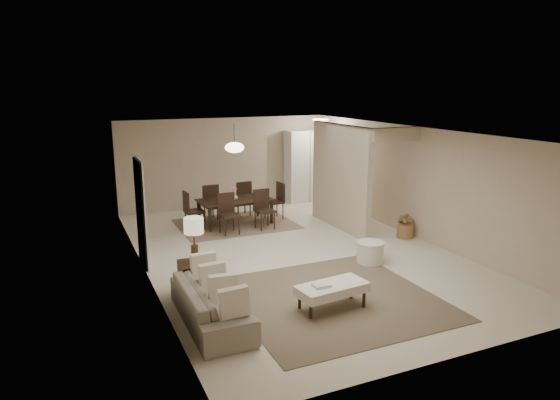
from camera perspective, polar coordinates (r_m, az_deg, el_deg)
name	(u,v)px	position (r m, az deg, el deg)	size (l,w,h in m)	color
floor	(294,253)	(10.41, 1.67, -6.04)	(9.00, 9.00, 0.00)	beige
ceiling	(295,132)	(9.87, 1.76, 7.80)	(9.00, 9.00, 0.00)	white
back_wall	(226,162)	(14.19, -6.19, 4.28)	(6.00, 6.00, 0.00)	tan
left_wall	(143,209)	(9.20, -15.38, -0.97)	(9.00, 9.00, 0.00)	tan
right_wall	(415,182)	(11.66, 15.14, 1.97)	(9.00, 9.00, 0.00)	tan
partition	(340,177)	(11.98, 6.90, 2.63)	(0.15, 2.50, 2.50)	tan
doorway	(140,213)	(9.84, -15.67, -1.46)	(0.04, 0.90, 2.04)	black
pantry_cabinet	(306,166)	(14.78, 2.97, 3.92)	(1.20, 0.55, 2.10)	white
flush_light	(321,120)	(13.76, 4.66, 9.12)	(0.44, 0.44, 0.05)	white
living_rug	(333,298)	(8.33, 6.10, -11.12)	(3.20, 3.20, 0.01)	brown
sofa	(211,304)	(7.48, -7.86, -11.71)	(0.78, 2.00, 0.58)	gray
ottoman_bench	(332,289)	(7.88, 5.98, -10.10)	(1.17, 0.63, 0.40)	silver
side_table	(196,278)	(8.46, -9.60, -8.83)	(0.51, 0.51, 0.56)	black
table_lamp	(194,230)	(8.18, -9.83, -3.35)	(0.32, 0.32, 0.76)	#48361E
round_pouf	(370,253)	(9.93, 10.28, -5.93)	(0.54, 0.54, 0.42)	silver
wicker_basket	(405,231)	(11.70, 14.10, -3.43)	(0.38, 0.38, 0.32)	olive
dining_rug	(236,224)	(12.50, -5.05, -2.75)	(2.80, 2.10, 0.01)	#826850
dining_table	(236,212)	(12.42, -5.07, -1.37)	(1.79, 1.00, 0.63)	black
dining_chairs	(236,206)	(12.38, -5.09, -0.66)	(2.57, 1.92, 0.95)	black
vase	(235,197)	(12.33, -5.11, 0.35)	(0.13, 0.13, 0.13)	silver
yellow_mat	(348,214)	(13.48, 7.77, -1.64)	(0.94, 0.58, 0.01)	gold
pendant_light	(234,148)	(12.12, -5.23, 5.99)	(0.46, 0.46, 0.71)	#48361E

